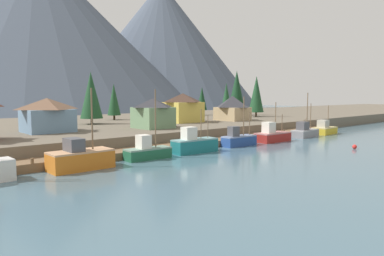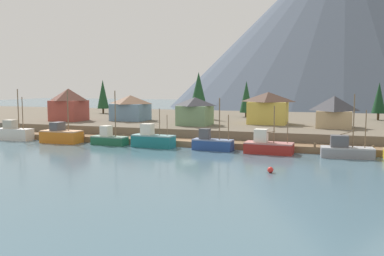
% 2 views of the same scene
% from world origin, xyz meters
% --- Properties ---
extents(ground_plane, '(400.00, 400.00, 1.00)m').
position_xyz_m(ground_plane, '(0.00, 20.00, -0.50)').
color(ground_plane, '#476675').
extents(dock, '(80.00, 4.00, 1.60)m').
position_xyz_m(dock, '(0.00, 1.99, 0.50)').
color(dock, brown).
rests_on(dock, ground_plane).
extents(shoreline_bank, '(400.00, 56.00, 2.50)m').
position_xyz_m(shoreline_bank, '(0.00, 32.00, 1.25)').
color(shoreline_bank, '#665B4C').
rests_on(shoreline_bank, ground_plane).
extents(mountain_west_peak, '(167.47, 167.47, 82.71)m').
position_xyz_m(mountain_west_peak, '(25.29, 154.60, 41.36)').
color(mountain_west_peak, '#475160').
rests_on(mountain_west_peak, ground_plane).
extents(fishing_boat_white, '(7.16, 2.69, 9.50)m').
position_xyz_m(fishing_boat_white, '(-34.06, -1.47, 1.35)').
color(fishing_boat_white, silver).
rests_on(fishing_boat_white, ground_plane).
extents(fishing_boat_orange, '(7.13, 3.23, 9.33)m').
position_xyz_m(fishing_boat_orange, '(-23.35, -1.78, 1.31)').
color(fishing_boat_orange, '#CC6B1E').
rests_on(fishing_boat_orange, ground_plane).
extents(fishing_boat_green, '(6.37, 2.62, 9.28)m').
position_xyz_m(fishing_boat_green, '(-13.89, -1.42, 1.08)').
color(fishing_boat_green, '#1E5B3D').
rests_on(fishing_boat_green, ground_plane).
extents(fishing_boat_teal, '(7.23, 2.91, 6.41)m').
position_xyz_m(fishing_boat_teal, '(-5.65, -1.58, 1.28)').
color(fishing_boat_teal, '#196B70').
rests_on(fishing_boat_teal, ground_plane).
extents(fishing_boat_blue, '(6.43, 2.55, 8.24)m').
position_xyz_m(fishing_boat_blue, '(4.50, -1.38, 1.10)').
color(fishing_boat_blue, navy).
rests_on(fishing_boat_blue, ground_plane).
extents(fishing_boat_red, '(7.21, 3.31, 7.18)m').
position_xyz_m(fishing_boat_red, '(13.31, -1.80, 1.13)').
color(fishing_boat_red, maroon).
rests_on(fishing_boat_red, ground_plane).
extents(fishing_boat_grey, '(7.31, 3.36, 8.96)m').
position_xyz_m(fishing_boat_grey, '(24.28, -1.84, 1.08)').
color(fishing_boat_grey, gray).
rests_on(fishing_boat_grey, ground_plane).
extents(house_green, '(6.16, 6.44, 5.40)m').
position_xyz_m(house_green, '(-2.98, 12.59, 5.26)').
color(house_green, '#6B8E66').
rests_on(house_green, shoreline_bank).
extents(house_red, '(6.90, 6.15, 7.00)m').
position_xyz_m(house_red, '(-32.16, 13.19, 6.08)').
color(house_red, '#9E4238').
rests_on(house_red, shoreline_bank).
extents(house_tan, '(6.37, 7.13, 5.78)m').
position_xyz_m(house_tan, '(22.55, 16.28, 5.46)').
color(house_tan, tan).
rests_on(house_tan, shoreline_bank).
extents(house_blue, '(7.49, 6.88, 5.52)m').
position_xyz_m(house_blue, '(-19.81, 18.28, 5.32)').
color(house_blue, '#6689A8').
rests_on(house_blue, shoreline_bank).
extents(house_yellow, '(7.83, 6.50, 6.37)m').
position_xyz_m(house_yellow, '(10.04, 19.64, 5.75)').
color(house_yellow, gold).
rests_on(house_yellow, shoreline_bank).
extents(conifer_near_left, '(4.58, 4.58, 10.76)m').
position_xyz_m(conifer_near_left, '(-7.33, 28.29, 8.47)').
color(conifer_near_left, '#4C3823').
rests_on(conifer_near_left, shoreline_bank).
extents(conifer_near_right, '(3.13, 3.13, 9.23)m').
position_xyz_m(conifer_near_right, '(-37.69, 36.75, 7.77)').
color(conifer_near_right, '#4C3823').
rests_on(conifer_near_right, shoreline_bank).
extents(conifer_mid_right, '(3.17, 3.17, 8.73)m').
position_xyz_m(conifer_mid_right, '(2.29, 36.18, 7.41)').
color(conifer_mid_right, '#4C3823').
rests_on(conifer_mid_right, shoreline_bank).
extents(conifer_centre, '(2.97, 2.97, 8.37)m').
position_xyz_m(conifer_centre, '(31.87, 36.80, 7.43)').
color(conifer_centre, '#4C3823').
rests_on(conifer_centre, shoreline_bank).
extents(channel_buoy, '(0.70, 0.70, 0.70)m').
position_xyz_m(channel_buoy, '(15.75, -15.76, 0.35)').
color(channel_buoy, red).
rests_on(channel_buoy, ground_plane).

